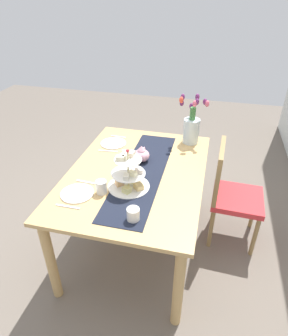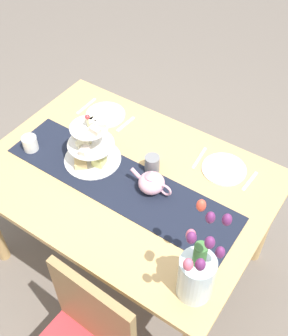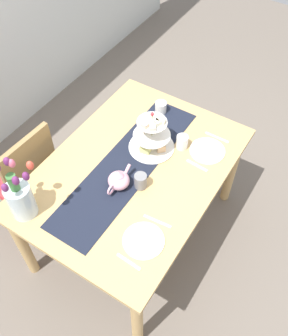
# 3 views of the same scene
# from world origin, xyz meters

# --- Properties ---
(ground_plane) EXTENTS (8.00, 8.00, 0.00)m
(ground_plane) POSITION_xyz_m (0.00, 0.00, 0.00)
(ground_plane) COLOR #6B6056
(dining_table) EXTENTS (1.46, 1.04, 0.76)m
(dining_table) POSITION_xyz_m (0.00, 0.00, 0.66)
(dining_table) COLOR tan
(dining_table) RESTS_ON ground_plane
(chair_left) EXTENTS (0.44, 0.44, 0.91)m
(chair_left) POSITION_xyz_m (-0.28, 0.74, 0.50)
(chair_left) COLOR olive
(chair_left) RESTS_ON ground_plane
(table_runner) EXTENTS (1.27, 0.32, 0.00)m
(table_runner) POSITION_xyz_m (0.00, 0.05, 0.77)
(table_runner) COLOR black
(table_runner) RESTS_ON dining_table
(tiered_cake_stand) EXTENTS (0.30, 0.30, 0.30)m
(tiered_cake_stand) POSITION_xyz_m (0.21, 0.00, 0.86)
(tiered_cake_stand) COLOR beige
(tiered_cake_stand) RESTS_ON table_runner
(teapot) EXTENTS (0.24, 0.13, 0.14)m
(teapot) POSITION_xyz_m (-0.16, 0.00, 0.82)
(teapot) COLOR #E5A8BC
(teapot) RESTS_ON table_runner
(tulip_vase) EXTENTS (0.16, 0.25, 0.44)m
(tulip_vase) POSITION_xyz_m (-0.60, 0.35, 0.92)
(tulip_vase) COLOR silver
(tulip_vase) RESTS_ON dining_table
(cream_jug) EXTENTS (0.08, 0.08, 0.08)m
(cream_jug) POSITION_xyz_m (0.54, 0.12, 0.81)
(cream_jug) COLOR white
(cream_jug) RESTS_ON dining_table
(dinner_plate_left) EXTENTS (0.23, 0.23, 0.01)m
(dinner_plate_left) POSITION_xyz_m (-0.39, -0.32, 0.77)
(dinner_plate_left) COLOR white
(dinner_plate_left) RESTS_ON dining_table
(fork_left) EXTENTS (0.02, 0.15, 0.01)m
(fork_left) POSITION_xyz_m (-0.54, -0.32, 0.77)
(fork_left) COLOR silver
(fork_left) RESTS_ON dining_table
(knife_left) EXTENTS (0.03, 0.17, 0.01)m
(knife_left) POSITION_xyz_m (-0.25, -0.32, 0.77)
(knife_left) COLOR silver
(knife_left) RESTS_ON dining_table
(dinner_plate_right) EXTENTS (0.23, 0.23, 0.01)m
(dinner_plate_right) POSITION_xyz_m (0.38, -0.32, 0.77)
(dinner_plate_right) COLOR white
(dinner_plate_right) RESTS_ON dining_table
(fork_right) EXTENTS (0.03, 0.15, 0.01)m
(fork_right) POSITION_xyz_m (0.23, -0.32, 0.77)
(fork_right) COLOR silver
(fork_right) RESTS_ON dining_table
(knife_right) EXTENTS (0.01, 0.17, 0.01)m
(knife_right) POSITION_xyz_m (0.52, -0.32, 0.77)
(knife_right) COLOR silver
(knife_right) RESTS_ON dining_table
(mug_grey) EXTENTS (0.08, 0.08, 0.09)m
(mug_grey) POSITION_xyz_m (-0.09, -0.11, 0.82)
(mug_grey) COLOR slate
(mug_grey) RESTS_ON table_runner
(mug_white_text) EXTENTS (0.08, 0.08, 0.09)m
(mug_white_text) POSITION_xyz_m (0.32, -0.16, 0.81)
(mug_white_text) COLOR white
(mug_white_text) RESTS_ON dining_table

